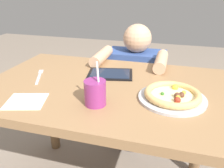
{
  "coord_description": "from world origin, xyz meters",
  "views": [
    {
      "loc": [
        0.3,
        -0.96,
        1.21
      ],
      "look_at": [
        0.05,
        -0.04,
        0.78
      ],
      "focal_mm": 35.9,
      "sensor_mm": 36.0,
      "label": 1
    }
  ],
  "objects": [
    {
      "name": "tablet",
      "position": [
        -0.02,
        0.14,
        0.75
      ],
      "size": [
        0.27,
        0.21,
        0.01
      ],
      "color": "black",
      "rests_on": "dining_table"
    },
    {
      "name": "paper_napkin",
      "position": [
        -0.27,
        -0.25,
        0.75
      ],
      "size": [
        0.19,
        0.18,
        0.0
      ],
      "primitive_type": "cube",
      "rotation": [
        0.0,
        0.0,
        0.29
      ],
      "color": "white",
      "rests_on": "dining_table"
    },
    {
      "name": "dining_table",
      "position": [
        0.0,
        0.0,
        0.63
      ],
      "size": [
        1.22,
        0.79,
        0.75
      ],
      "color": "#936D47",
      "rests_on": "ground"
    },
    {
      "name": "diner_seated",
      "position": [
        0.05,
        0.57,
        0.42
      ],
      "size": [
        0.44,
        0.54,
        0.96
      ],
      "color": "#333847",
      "rests_on": "ground"
    },
    {
      "name": "pizza_near",
      "position": [
        0.32,
        -0.07,
        0.77
      ],
      "size": [
        0.29,
        0.29,
        0.04
      ],
      "color": "#B7B7BC",
      "rests_on": "dining_table"
    },
    {
      "name": "fork",
      "position": [
        -0.38,
        0.01,
        0.75
      ],
      "size": [
        0.1,
        0.19,
        0.0
      ],
      "color": "silver",
      "rests_on": "dining_table"
    },
    {
      "name": "drink_cup_colored",
      "position": [
        0.02,
        -0.19,
        0.8
      ],
      "size": [
        0.09,
        0.09,
        0.19
      ],
      "color": "#8C2D72",
      "rests_on": "dining_table"
    }
  ]
}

